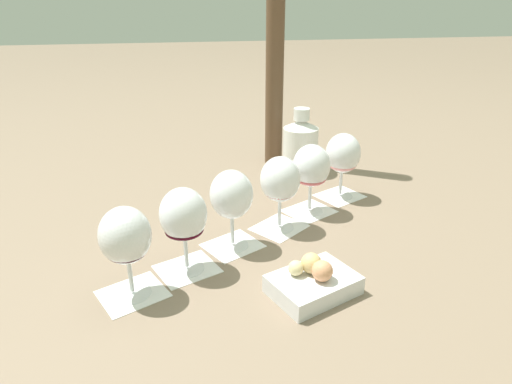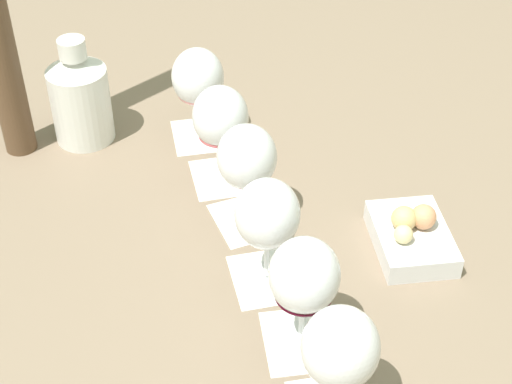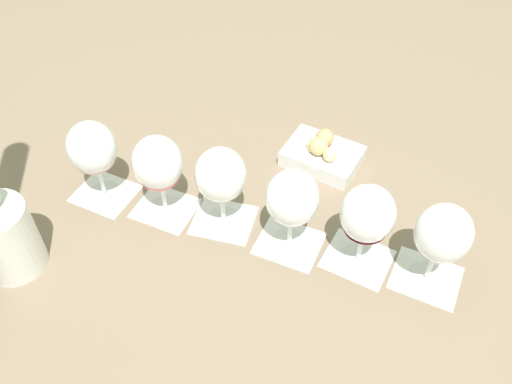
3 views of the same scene
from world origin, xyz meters
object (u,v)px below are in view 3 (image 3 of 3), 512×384
Objects in this scene: wine_glass_0 at (93,151)px; wine_glass_2 at (221,178)px; wine_glass_5 at (442,236)px; snack_dish at (322,154)px; wine_glass_3 at (292,201)px; wine_glass_4 at (367,217)px; ceramic_vase at (2,233)px; wine_glass_1 at (158,166)px.

wine_glass_2 is at bearing 35.91° from wine_glass_0.
wine_glass_5 is 0.32m from snack_dish.
wine_glass_0 is 0.42m from snack_dish.
wine_glass_3 is 1.00× the size of wine_glass_4.
wine_glass_3 and wine_glass_5 have the same top height.
snack_dish is at bearing 122.65° from wine_glass_3.
wine_glass_0 is 0.19m from ceramic_vase.
wine_glass_3 is 0.12m from wine_glass_4.
wine_glass_2 is at bearing 37.18° from wine_glass_1.
wine_glass_0 is at bearing -116.05° from snack_dish.
wine_glass_4 is 0.88× the size of ceramic_vase.
wine_glass_0 reaches higher than snack_dish.
wine_glass_1 is at bearing 34.77° from wine_glass_0.
snack_dish is (0.18, 0.37, -0.08)m from wine_glass_0.
wine_glass_0 is 0.35m from wine_glass_3.
wine_glass_0 is at bearing -146.34° from wine_glass_5.
ceramic_vase is (0.05, -0.18, -0.03)m from wine_glass_0.
wine_glass_5 is 0.95× the size of snack_dish.
wine_glass_4 is 0.95× the size of snack_dish.
wine_glass_1 and wine_glass_4 have the same top height.
wine_glass_1 is at bearing -146.63° from wine_glass_5.
wine_glass_4 is at bearing 33.94° from wine_glass_0.
wine_glass_1 is 0.26m from ceramic_vase.
ceramic_vase reaches higher than wine_glass_2.
ceramic_vase is at bearing -112.47° from wine_glass_2.
wine_glass_1 is 1.00× the size of wine_glass_5.
wine_glass_3 is 0.88× the size of ceramic_vase.
wine_glass_0 and wine_glass_4 have the same top height.
ceramic_vase is at bearing -73.66° from wine_glass_0.
wine_glass_4 is (0.29, 0.19, 0.00)m from wine_glass_1.
ceramic_vase is at bearing -122.58° from wine_glass_3.
wine_glass_0 is at bearing -144.09° from wine_glass_2.
wine_glass_5 is at bearing 32.48° from wine_glass_4.
wine_glass_1 is at bearing 79.83° from ceramic_vase.
ceramic_vase reaches higher than wine_glass_3.
wine_glass_4 is 1.00× the size of wine_glass_5.
wine_glass_2 is (0.19, 0.13, -0.00)m from wine_glass_0.
wine_glass_1 is 1.00× the size of wine_glass_3.
wine_glass_5 reaches higher than snack_dish.
snack_dish is (-0.21, 0.11, -0.08)m from wine_glass_4.
wine_glass_1 is 0.11m from wine_glass_2.
wine_glass_3 is at bearing -145.57° from wine_glass_5.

